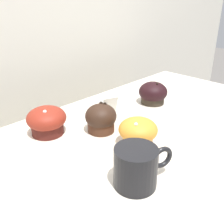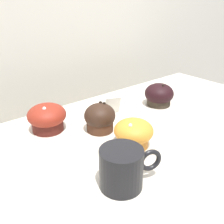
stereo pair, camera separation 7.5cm
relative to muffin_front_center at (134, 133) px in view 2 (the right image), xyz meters
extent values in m
cube|color=beige|center=(0.13, 0.62, -0.05)|extent=(3.20, 0.10, 1.80)
cylinder|color=#C27A31|center=(0.00, 0.00, -0.02)|extent=(0.08, 0.08, 0.04)
ellipsoid|color=orange|center=(0.00, 0.00, 0.01)|extent=(0.10, 0.10, 0.06)
sphere|color=white|center=(-0.02, -0.01, 0.03)|extent=(0.01, 0.01, 0.01)
cylinder|color=#47291A|center=(-0.02, 0.12, -0.01)|extent=(0.08, 0.08, 0.05)
ellipsoid|color=#311E14|center=(-0.02, 0.12, 0.01)|extent=(0.09, 0.09, 0.07)
sphere|color=black|center=(0.00, 0.13, 0.04)|extent=(0.01, 0.01, 0.01)
sphere|color=black|center=(0.00, 0.12, 0.04)|extent=(0.01, 0.01, 0.01)
cylinder|color=#4D1B15|center=(-0.13, 0.22, -0.01)|extent=(0.09, 0.09, 0.05)
ellipsoid|color=maroon|center=(-0.13, 0.22, 0.01)|extent=(0.11, 0.11, 0.06)
sphere|color=white|center=(-0.14, 0.20, 0.04)|extent=(0.01, 0.01, 0.01)
cylinder|color=#30281E|center=(0.25, 0.14, -0.02)|extent=(0.08, 0.08, 0.04)
ellipsoid|color=black|center=(0.25, 0.14, 0.00)|extent=(0.10, 0.10, 0.07)
sphere|color=black|center=(0.25, 0.12, 0.04)|extent=(0.01, 0.01, 0.01)
cylinder|color=black|center=(-0.12, -0.09, 0.01)|extent=(0.09, 0.09, 0.08)
torus|color=black|center=(-0.06, -0.12, 0.01)|extent=(0.05, 0.03, 0.05)
cylinder|color=black|center=(-0.12, -0.09, 0.04)|extent=(0.08, 0.08, 0.01)
cube|color=white|center=(0.09, 0.20, -0.01)|extent=(0.05, 0.04, 0.06)
cube|color=silver|center=(0.08, 0.18, -0.01)|extent=(0.05, 0.04, 0.06)
camera|label=1|loc=(-0.46, -0.36, 0.32)|focal=42.00mm
camera|label=2|loc=(-0.41, -0.41, 0.32)|focal=42.00mm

